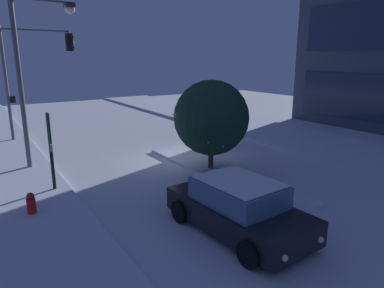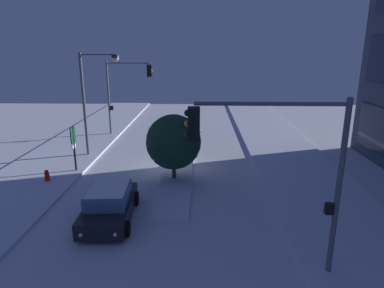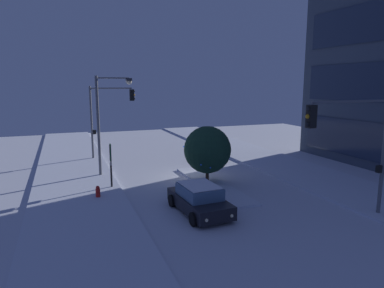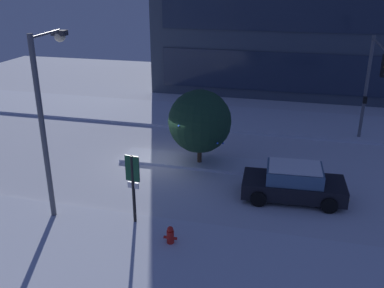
{
  "view_description": "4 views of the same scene",
  "coord_description": "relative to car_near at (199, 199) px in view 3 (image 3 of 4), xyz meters",
  "views": [
    {
      "loc": [
        12.86,
        -7.98,
        4.68
      ],
      "look_at": [
        0.97,
        -0.28,
        1.13
      ],
      "focal_mm": 32.43,
      "sensor_mm": 36.0,
      "label": 1
    },
    {
      "loc": [
        19.43,
        1.8,
        7.25
      ],
      "look_at": [
        1.69,
        1.31,
        2.2
      ],
      "focal_mm": 31.25,
      "sensor_mm": 36.0,
      "label": 2
    },
    {
      "loc": [
        21.7,
        -8.5,
        6.51
      ],
      "look_at": [
        -0.64,
        0.04,
        2.31
      ],
      "focal_mm": 32.15,
      "sensor_mm": 36.0,
      "label": 3
    },
    {
      "loc": [
        6.04,
        -18.88,
        8.81
      ],
      "look_at": [
        1.22,
        0.09,
        1.14
      ],
      "focal_mm": 39.98,
      "sensor_mm": 36.0,
      "label": 4
    }
  ],
  "objects": [
    {
      "name": "decorated_tree_median",
      "position": [
        -4.66,
        2.46,
        1.57
      ],
      "size": [
        3.08,
        3.08,
        3.82
      ],
      "color": "#473323",
      "rests_on": "ground"
    },
    {
      "name": "fire_hydrant",
      "position": [
        -4.03,
        -4.61,
        -0.33
      ],
      "size": [
        0.48,
        0.26,
        0.79
      ],
      "color": "red",
      "rests_on": "ground"
    },
    {
      "name": "traffic_light_corner_near_left",
      "position": [
        -14.99,
        -2.46,
        3.59
      ],
      "size": [
        0.32,
        3.92,
        6.33
      ],
      "rotation": [
        0.0,
        0.0,
        1.57
      ],
      "color": "#565960",
      "rests_on": "ground"
    },
    {
      "name": "car_near",
      "position": [
        0.0,
        0.0,
        0.0
      ],
      "size": [
        4.42,
        2.32,
        1.49
      ],
      "rotation": [
        0.0,
        0.0,
        0.06
      ],
      "color": "black",
      "rests_on": "ground"
    },
    {
      "name": "median_strip",
      "position": [
        -4.18,
        2.59,
        -0.64
      ],
      "size": [
        9.0,
        1.8,
        0.14
      ],
      "primitive_type": "cube",
      "color": "silver",
      "rests_on": "ground"
    },
    {
      "name": "ground",
      "position": [
        -6.22,
        2.19,
        -0.71
      ],
      "size": [
        52.0,
        52.0,
        0.0
      ],
      "primitive_type": "plane",
      "color": "silver"
    },
    {
      "name": "curb_strip_far",
      "position": [
        -6.22,
        10.07,
        -0.64
      ],
      "size": [
        52.0,
        5.2,
        0.14
      ],
      "primitive_type": "cube",
      "color": "silver",
      "rests_on": "ground"
    },
    {
      "name": "traffic_light_corner_far_right",
      "position": [
        3.51,
        6.38,
        3.39
      ],
      "size": [
        0.32,
        4.88,
        5.92
      ],
      "rotation": [
        0.0,
        0.0,
        -1.57
      ],
      "color": "#565960",
      "rests_on": "ground"
    },
    {
      "name": "street_lamp_arched",
      "position": [
        -9.08,
        -3.21,
        3.93
      ],
      "size": [
        0.64,
        2.59,
        7.06
      ],
      "rotation": [
        0.0,
        0.0,
        1.68
      ],
      "color": "#565960",
      "rests_on": "ground"
    },
    {
      "name": "parking_info_sign",
      "position": [
        -5.74,
        -3.6,
        1.11
      ],
      "size": [
        0.55,
        0.12,
        2.85
      ],
      "rotation": [
        0.0,
        0.0,
        1.46
      ],
      "color": "black",
      "rests_on": "ground"
    },
    {
      "name": "curb_strip_near",
      "position": [
        -6.22,
        -5.7,
        -0.64
      ],
      "size": [
        52.0,
        5.2,
        0.14
      ],
      "primitive_type": "cube",
      "color": "silver",
      "rests_on": "ground"
    }
  ]
}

